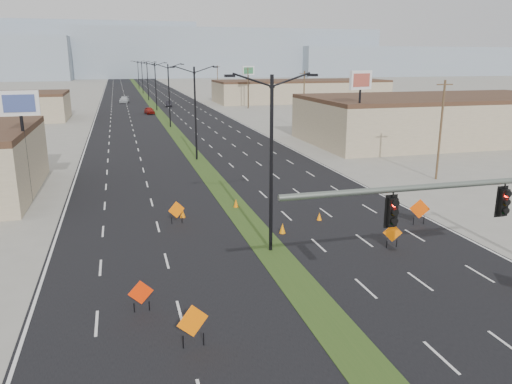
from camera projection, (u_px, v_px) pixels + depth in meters
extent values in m
plane|color=gray|center=(368.00, 371.00, 17.85)|extent=(600.00, 600.00, 0.00)
cube|color=black|center=(156.00, 109.00, 111.01)|extent=(25.00, 400.00, 0.02)
cube|color=#2A4819|center=(156.00, 109.00, 111.01)|extent=(2.00, 400.00, 0.04)
cube|color=tan|center=(439.00, 120.00, 67.73)|extent=(36.00, 18.00, 5.50)
cube|color=tan|center=(301.00, 92.00, 129.37)|extent=(44.00, 16.00, 5.00)
cube|color=#8A9BAC|center=(196.00, 53.00, 303.92)|extent=(220.00, 50.00, 28.00)
cube|color=#8A9BAC|center=(408.00, 61.00, 331.61)|extent=(160.00, 50.00, 18.00)
cube|color=#8A9BAC|center=(77.00, 50.00, 304.17)|extent=(140.00, 50.00, 32.00)
cylinder|color=slate|center=(474.00, 183.00, 19.46)|extent=(16.00, 0.24, 0.24)
cube|color=black|center=(392.00, 212.00, 18.79)|extent=(0.50, 0.28, 1.30)
sphere|color=#FF0C05|center=(395.00, 204.00, 18.55)|extent=(0.22, 0.22, 0.22)
cube|color=black|center=(503.00, 202.00, 20.07)|extent=(0.50, 0.28, 1.30)
sphere|color=#FF0C05|center=(507.00, 195.00, 19.83)|extent=(0.22, 0.22, 0.22)
cylinder|color=black|center=(271.00, 167.00, 27.73)|extent=(0.20, 0.20, 10.00)
cube|color=black|center=(230.00, 76.00, 25.86)|extent=(0.55, 0.24, 0.14)
cube|color=black|center=(313.00, 75.00, 27.04)|extent=(0.55, 0.24, 0.14)
cylinder|color=black|center=(195.00, 114.00, 53.82)|extent=(0.20, 0.20, 10.00)
cube|color=black|center=(172.00, 67.00, 51.95)|extent=(0.55, 0.24, 0.14)
cube|color=black|center=(215.00, 67.00, 53.12)|extent=(0.55, 0.24, 0.14)
cylinder|color=black|center=(169.00, 96.00, 79.90)|extent=(0.20, 0.20, 10.00)
cube|color=black|center=(153.00, 64.00, 78.03)|extent=(0.55, 0.24, 0.14)
cube|color=black|center=(182.00, 64.00, 79.21)|extent=(0.55, 0.24, 0.14)
cylinder|color=black|center=(156.00, 87.00, 105.99)|extent=(0.20, 0.20, 10.00)
cube|color=black|center=(143.00, 63.00, 104.12)|extent=(0.55, 0.24, 0.14)
cube|color=black|center=(166.00, 63.00, 105.29)|extent=(0.55, 0.24, 0.14)
cylinder|color=black|center=(148.00, 81.00, 132.07)|extent=(0.20, 0.20, 10.00)
cube|color=black|center=(138.00, 62.00, 130.21)|extent=(0.55, 0.24, 0.14)
cube|color=black|center=(156.00, 62.00, 131.38)|extent=(0.55, 0.24, 0.14)
cylinder|color=black|center=(142.00, 78.00, 158.16)|extent=(0.20, 0.20, 10.00)
cube|color=black|center=(134.00, 61.00, 156.29)|extent=(0.55, 0.24, 0.14)
cube|color=black|center=(149.00, 61.00, 157.46)|extent=(0.55, 0.24, 0.14)
cylinder|color=black|center=(138.00, 75.00, 184.24)|extent=(0.20, 0.20, 10.00)
cube|color=black|center=(131.00, 61.00, 182.38)|extent=(0.55, 0.24, 0.14)
cube|color=black|center=(144.00, 61.00, 183.55)|extent=(0.55, 0.24, 0.14)
cylinder|color=#4C3823|center=(440.00, 131.00, 45.07)|extent=(0.20, 0.20, 9.00)
cube|color=#4C3823|center=(445.00, 85.00, 44.01)|extent=(1.60, 0.10, 0.10)
cylinder|color=#4C3823|center=(304.00, 100.00, 77.68)|extent=(0.20, 0.20, 9.00)
cube|color=#4C3823|center=(304.00, 73.00, 76.62)|extent=(1.60, 0.10, 0.10)
cylinder|color=#4C3823|center=(248.00, 88.00, 110.29)|extent=(0.20, 0.20, 9.00)
cube|color=#4C3823|center=(248.00, 69.00, 109.23)|extent=(1.60, 0.10, 0.10)
cylinder|color=#4C3823|center=(218.00, 81.00, 142.90)|extent=(0.20, 0.20, 9.00)
cube|color=#4C3823|center=(217.00, 67.00, 141.83)|extent=(1.60, 0.10, 0.10)
imported|color=maroon|center=(149.00, 111.00, 100.41)|extent=(2.13, 4.17, 1.36)
imported|color=black|center=(169.00, 104.00, 115.79)|extent=(1.75, 4.02, 1.28)
imported|color=#B9BEC3|center=(124.00, 100.00, 126.27)|extent=(2.68, 5.35, 1.49)
cube|color=#F12F05|center=(141.00, 292.00, 21.78)|extent=(1.11, 0.20, 1.12)
cylinder|color=black|center=(134.00, 308.00, 21.88)|extent=(0.05, 0.05, 0.47)
cylinder|color=black|center=(149.00, 306.00, 22.04)|extent=(0.05, 0.05, 0.47)
cube|color=#FF6D05|center=(193.00, 321.00, 19.02)|extent=(1.28, 0.52, 1.36)
cylinder|color=black|center=(183.00, 342.00, 19.14)|extent=(0.05, 0.05, 0.56)
cylinder|color=black|center=(204.00, 339.00, 19.34)|extent=(0.05, 0.05, 0.56)
cube|color=#FF6B05|center=(176.00, 210.00, 33.51)|extent=(1.13, 0.44, 1.18)
cylinder|color=black|center=(172.00, 221.00, 33.62)|extent=(0.05, 0.05, 0.49)
cylinder|color=black|center=(182.00, 220.00, 33.79)|extent=(0.05, 0.05, 0.49)
cube|color=orange|center=(393.00, 233.00, 29.22)|extent=(1.09, 0.39, 1.13)
cylinder|color=black|center=(387.00, 245.00, 29.32)|extent=(0.05, 0.05, 0.47)
cylinder|color=black|center=(397.00, 243.00, 29.48)|extent=(0.05, 0.05, 0.47)
cube|color=#E64704|center=(420.00, 209.00, 33.26)|extent=(1.26, 0.54, 1.35)
cylinder|color=black|center=(413.00, 221.00, 33.38)|extent=(0.05, 0.05, 0.56)
cylinder|color=black|center=(424.00, 220.00, 33.58)|extent=(0.05, 0.05, 0.56)
cone|color=orange|center=(282.00, 228.00, 31.79)|extent=(0.45, 0.45, 0.68)
cone|color=orange|center=(319.00, 216.00, 34.39)|extent=(0.36, 0.36, 0.57)
cone|color=#D86D04|center=(236.00, 203.00, 37.31)|extent=(0.45, 0.45, 0.67)
cone|color=orange|center=(183.00, 213.00, 34.96)|extent=(0.46, 0.46, 0.65)
cylinder|color=black|center=(26.00, 157.00, 38.30)|extent=(0.24, 0.24, 7.04)
cube|color=white|center=(19.00, 103.00, 37.24)|extent=(2.80, 0.57, 1.85)
cube|color=#384887|center=(19.00, 103.00, 37.06)|extent=(2.22, 0.23, 1.30)
cylinder|color=black|center=(359.00, 121.00, 56.52)|extent=(0.24, 0.24, 7.89)
cube|color=white|center=(361.00, 80.00, 55.34)|extent=(3.06, 1.32, 2.08)
cube|color=#AB4539|center=(362.00, 80.00, 55.15)|extent=(2.38, 0.84, 1.45)
cylinder|color=black|center=(248.00, 91.00, 113.05)|extent=(0.24, 0.24, 7.63)
cube|color=white|center=(248.00, 71.00, 111.91)|extent=(2.99, 1.17, 2.01)
cube|color=#2F7748|center=(248.00, 71.00, 111.72)|extent=(2.33, 0.71, 1.41)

